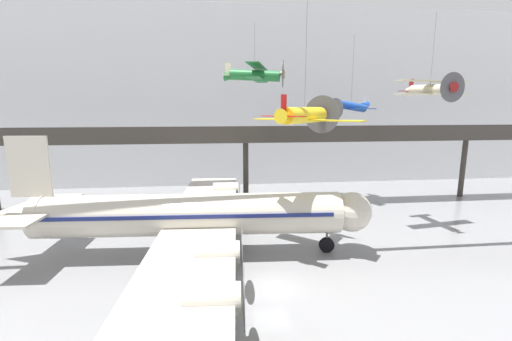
# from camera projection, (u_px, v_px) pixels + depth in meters

# --- Properties ---
(ground_plane) EXTENTS (260.00, 260.00, 0.00)m
(ground_plane) POSITION_uv_depth(u_px,v_px,m) (272.00, 287.00, 23.84)
(ground_plane) COLOR gray
(hangar_back_wall) EXTENTS (140.00, 3.00, 27.71)m
(hangar_back_wall) POSITION_uv_depth(u_px,v_px,m) (239.00, 98.00, 54.56)
(hangar_back_wall) COLOR silver
(hangar_back_wall) RESTS_ON ground
(mezzanine_walkway) EXTENTS (110.00, 3.20, 10.15)m
(mezzanine_walkway) POSITION_uv_depth(u_px,v_px,m) (246.00, 139.00, 42.33)
(mezzanine_walkway) COLOR #38332D
(mezzanine_walkway) RESTS_ON ground
(airliner_silver_main) EXTENTS (31.48, 35.68, 10.19)m
(airliner_silver_main) POSITION_uv_depth(u_px,v_px,m) (189.00, 215.00, 28.38)
(airliner_silver_main) COLOR beige
(airliner_silver_main) RESTS_ON ground
(suspended_plane_green_biplane) EXTENTS (7.11, 8.52, 6.92)m
(suspended_plane_green_biplane) POSITION_uv_depth(u_px,v_px,m) (255.00, 75.00, 38.15)
(suspended_plane_green_biplane) COLOR #1E6B33
(suspended_plane_blue_trainer) EXTENTS (6.45, 7.32, 10.45)m
(suspended_plane_blue_trainer) POSITION_uv_depth(u_px,v_px,m) (351.00, 106.00, 44.19)
(suspended_plane_blue_trainer) COLOR #1E4CAD
(suspended_plane_yellow_lowwing) EXTENTS (8.25, 8.00, 11.21)m
(suspended_plane_yellow_lowwing) POSITION_uv_depth(u_px,v_px,m) (304.00, 116.00, 28.00)
(suspended_plane_yellow_lowwing) COLOR yellow
(suspended_plane_cream_biplane) EXTENTS (7.66, 6.29, 8.54)m
(suspended_plane_cream_biplane) POSITION_uv_depth(u_px,v_px,m) (430.00, 89.00, 33.70)
(suspended_plane_cream_biplane) COLOR beige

